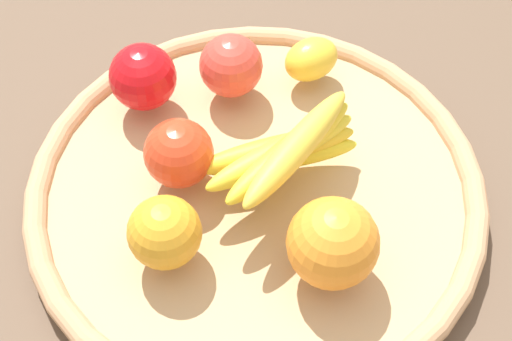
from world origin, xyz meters
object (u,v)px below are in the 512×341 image
Objects in this scene: apple_1 at (144,76)px; banana_bunch at (283,151)px; apple_0 at (179,153)px; lemon_0 at (311,59)px; orange_0 at (165,232)px; apple_2 at (231,66)px; orange_1 at (333,243)px.

banana_bunch is (0.18, 0.02, 0.00)m from apple_1.
lemon_0 is at bearing 88.65° from apple_0.
apple_2 is at bearing 117.93° from orange_0.
apple_2 is at bearing 156.63° from banana_bunch.
orange_0 is at bearing -79.00° from lemon_0.
banana_bunch reaches higher than apple_0.
apple_0 is 0.19m from lemon_0.
apple_0 and orange_0 have the same top height.
orange_1 is (0.17, -0.17, 0.02)m from lemon_0.
apple_0 is at bearing -91.35° from lemon_0.
banana_bunch reaches higher than lemon_0.
apple_1 is 0.42× the size of banana_bunch.
apple_0 is at bearing -173.61° from orange_1.
apple_1 is 1.04× the size of orange_0.
banana_bunch is at bearing 154.79° from orange_1.
lemon_0 is at bearing 56.31° from apple_2.
apple_0 is at bearing -24.57° from apple_1.
apple_1 is at bearing 143.22° from orange_0.
apple_0 is 0.10m from banana_bunch.
orange_1 is at bearing 36.96° from orange_0.
lemon_0 is at bearing 54.70° from apple_1.
banana_bunch is 0.13m from apple_2.
apple_1 is 0.18m from lemon_0.
orange_0 is 0.82× the size of orange_1.
apple_2 reaches higher than lemon_0.
orange_1 is at bearing -5.37° from apple_1.
orange_0 and apple_2 have the same top height.
orange_0 is 1.00× the size of apple_2.
apple_0 is 1.01× the size of orange_0.
orange_1 is at bearing -24.22° from apple_2.
apple_0 is 0.40× the size of banana_bunch.
apple_1 is at bearing 155.43° from apple_0.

